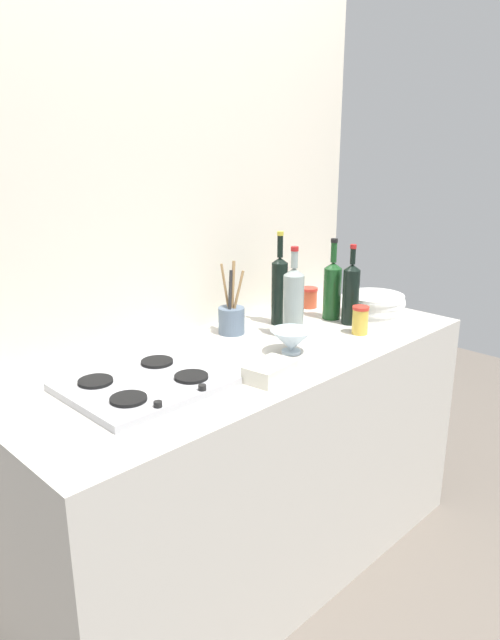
# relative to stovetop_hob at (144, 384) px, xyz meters

# --- Properties ---
(ground_plane) EXTENTS (6.00, 6.00, 0.00)m
(ground_plane) POSITION_rel_stovetop_hob_xyz_m (0.45, -0.01, -0.91)
(ground_plane) COLOR #6B6056
(ground_plane) RESTS_ON ground
(counter_block) EXTENTS (1.80, 0.70, 0.90)m
(counter_block) POSITION_rel_stovetop_hob_xyz_m (0.45, -0.01, -0.46)
(counter_block) COLOR beige
(counter_block) RESTS_ON ground
(backsplash_panel) EXTENTS (1.90, 0.06, 2.42)m
(backsplash_panel) POSITION_rel_stovetop_hob_xyz_m (0.45, 0.37, 0.30)
(backsplash_panel) COLOR beige
(backsplash_panel) RESTS_ON ground
(stovetop_hob) EXTENTS (0.45, 0.39, 0.04)m
(stovetop_hob) POSITION_rel_stovetop_hob_xyz_m (0.00, 0.00, 0.00)
(stovetop_hob) COLOR #B2B2B7
(stovetop_hob) RESTS_ON counter_block
(plate_stack) EXTENTS (0.26, 0.26, 0.09)m
(plate_stack) POSITION_rel_stovetop_hob_xyz_m (1.16, -0.06, 0.03)
(plate_stack) COLOR white
(plate_stack) RESTS_ON counter_block
(wine_bottle_leftmost) EXTENTS (0.07, 0.07, 0.34)m
(wine_bottle_leftmost) POSITION_rel_stovetop_hob_xyz_m (0.98, 0.04, 0.11)
(wine_bottle_leftmost) COLOR #19471E
(wine_bottle_leftmost) RESTS_ON counter_block
(wine_bottle_mid_left) EXTENTS (0.07, 0.07, 0.38)m
(wine_bottle_mid_left) POSITION_rel_stovetop_hob_xyz_m (0.77, 0.15, 0.13)
(wine_bottle_mid_left) COLOR black
(wine_bottle_mid_left) RESTS_ON counter_block
(wine_bottle_mid_right) EXTENTS (0.08, 0.08, 0.35)m
(wine_bottle_mid_right) POSITION_rel_stovetop_hob_xyz_m (0.69, -0.00, 0.13)
(wine_bottle_mid_right) COLOR gray
(wine_bottle_mid_right) RESTS_ON counter_block
(wine_bottle_rightmost) EXTENTS (0.07, 0.07, 0.33)m
(wine_bottle_rightmost) POSITION_rel_stovetop_hob_xyz_m (0.98, -0.06, 0.12)
(wine_bottle_rightmost) COLOR black
(wine_bottle_rightmost) RESTS_ON counter_block
(mixing_bowl) EXTENTS (0.15, 0.15, 0.09)m
(mixing_bowl) POSITION_rel_stovetop_hob_xyz_m (0.54, -0.12, 0.03)
(mixing_bowl) COLOR silver
(mixing_bowl) RESTS_ON counter_block
(butter_dish) EXTENTS (0.18, 0.13, 0.05)m
(butter_dish) POSITION_rel_stovetop_hob_xyz_m (0.32, -0.22, 0.01)
(butter_dish) COLOR silver
(butter_dish) RESTS_ON counter_block
(utensil_crock) EXTENTS (0.10, 0.10, 0.28)m
(utensil_crock) POSITION_rel_stovetop_hob_xyz_m (0.55, 0.20, 0.05)
(utensil_crock) COLOR slate
(utensil_crock) RESTS_ON counter_block
(condiment_jar_front) EXTENTS (0.06, 0.06, 0.11)m
(condiment_jar_front) POSITION_rel_stovetop_hob_xyz_m (0.90, -0.16, 0.04)
(condiment_jar_front) COLOR gold
(condiment_jar_front) RESTS_ON counter_block
(condiment_jar_rear) EXTENTS (0.08, 0.08, 0.09)m
(condiment_jar_rear) POSITION_rel_stovetop_hob_xyz_m (1.05, 0.22, 0.03)
(condiment_jar_rear) COLOR #C64C2D
(condiment_jar_rear) RESTS_ON counter_block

